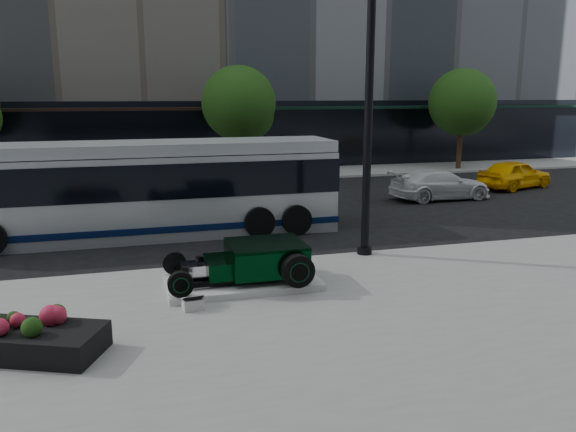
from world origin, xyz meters
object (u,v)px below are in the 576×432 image
object	(u,v)px
hot_rod	(257,259)
white_sedan	(440,185)
yellow_taxi	(515,174)
lamppost	(368,129)
transit_bus	(144,189)
flower_planter	(34,339)

from	to	relation	value
hot_rod	white_sedan	world-z (taller)	white_sedan
white_sedan	yellow_taxi	bearing A→B (deg)	-73.52
yellow_taxi	lamppost	bearing A→B (deg)	110.34
hot_rod	transit_bus	xyz separation A→B (m)	(-2.26, 5.89, 0.79)
white_sedan	yellow_taxi	size ratio (longest dim) A/B	1.09
white_sedan	lamppost	bearing A→B (deg)	136.62
lamppost	yellow_taxi	xyz separation A→B (m)	(11.44, 8.75, -2.79)
lamppost	transit_bus	size ratio (longest dim) A/B	0.60
transit_bus	flower_planter	bearing A→B (deg)	-104.01
transit_bus	white_sedan	distance (m)	12.59
hot_rod	yellow_taxi	bearing A→B (deg)	35.04
hot_rod	yellow_taxi	xyz separation A→B (m)	(14.80, 10.38, -0.02)
hot_rod	flower_planter	size ratio (longest dim) A/B	1.30
hot_rod	lamppost	distance (m)	4.65
hot_rod	transit_bus	size ratio (longest dim) A/B	0.27
transit_bus	white_sedan	xyz separation A→B (m)	(12.21, 2.96, -0.86)
transit_bus	lamppost	bearing A→B (deg)	-37.22
flower_planter	yellow_taxi	world-z (taller)	yellow_taxi
lamppost	flower_planter	world-z (taller)	lamppost
transit_bus	hot_rod	bearing A→B (deg)	-68.98
lamppost	flower_planter	size ratio (longest dim) A/B	2.93
white_sedan	yellow_taxi	distance (m)	5.09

